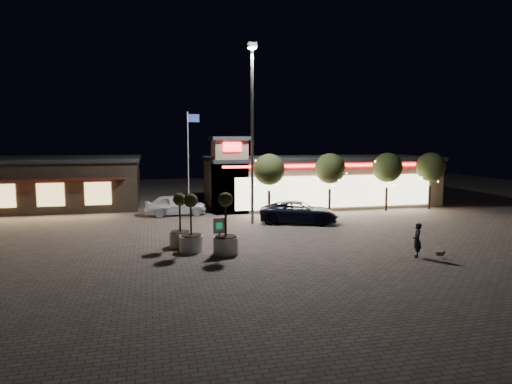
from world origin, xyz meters
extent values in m
plane|color=#6B5F57|center=(0.00, 0.00, 0.00)|extent=(90.00, 90.00, 0.00)
cube|color=tan|center=(10.00, 16.00, 2.00)|extent=(20.00, 8.00, 4.00)
cube|color=#262628|center=(10.00, 16.00, 4.15)|extent=(20.40, 8.40, 0.30)
cube|color=#FFEFBF|center=(10.00, 11.95, 1.60)|extent=(17.00, 0.12, 2.60)
cube|color=red|center=(10.00, 11.92, 3.75)|extent=(19.00, 0.10, 0.18)
cube|color=tan|center=(1.30, 13.30, 2.90)|extent=(2.60, 2.60, 5.80)
cube|color=#262628|center=(1.30, 13.30, 5.95)|extent=(3.00, 3.00, 0.30)
cube|color=red|center=(1.30, 11.95, 5.30)|extent=(1.40, 0.10, 0.70)
cube|color=#382D23|center=(-14.00, 20.00, 2.00)|extent=(16.00, 10.00, 4.00)
cube|color=#262628|center=(-14.00, 20.00, 4.15)|extent=(16.40, 10.40, 0.30)
cube|color=#591E19|center=(-14.00, 14.60, 2.80)|extent=(14.40, 0.80, 0.15)
cube|color=#FAC970|center=(-16.00, 14.95, 1.60)|extent=(2.00, 0.12, 1.80)
cube|color=#FAC970|center=(-12.50, 14.95, 1.60)|extent=(2.00, 0.12, 1.80)
cube|color=#FAC970|center=(-9.00, 14.95, 1.60)|extent=(2.00, 0.12, 1.80)
cylinder|color=gray|center=(2.00, 8.00, 6.00)|extent=(0.20, 0.20, 12.00)
cube|color=gray|center=(2.00, 8.00, 12.20)|extent=(0.60, 0.40, 0.35)
cube|color=white|center=(2.00, 8.00, 12.00)|extent=(0.45, 0.30, 0.08)
cylinder|color=white|center=(-2.00, 13.00, 4.00)|extent=(0.10, 0.10, 8.00)
cube|color=navy|center=(-1.55, 13.00, 7.50)|extent=(0.90, 0.04, 0.60)
cylinder|color=#332319|center=(4.00, 11.00, 0.96)|extent=(0.20, 0.20, 1.92)
sphere|color=#2D3819|center=(4.00, 11.00, 3.58)|extent=(2.42, 2.42, 2.42)
cylinder|color=#332319|center=(9.00, 11.00, 0.96)|extent=(0.20, 0.20, 1.92)
sphere|color=#2D3819|center=(9.00, 11.00, 3.58)|extent=(2.42, 2.42, 2.42)
cylinder|color=#332319|center=(14.00, 11.00, 0.96)|extent=(0.20, 0.20, 1.92)
sphere|color=#2D3819|center=(14.00, 11.00, 3.58)|extent=(2.42, 2.42, 2.42)
cylinder|color=#332319|center=(18.00, 11.00, 0.96)|extent=(0.20, 0.20, 1.92)
sphere|color=#2D3819|center=(18.00, 11.00, 3.58)|extent=(2.42, 2.42, 2.42)
imported|color=black|center=(5.26, 7.45, 0.77)|extent=(6.07, 4.27, 1.54)
imported|color=white|center=(-3.07, 12.69, 0.81)|extent=(4.80, 2.08, 1.61)
imported|color=black|center=(8.08, -2.79, 0.87)|extent=(0.66, 0.75, 1.74)
cube|color=#59514C|center=(9.12, -3.20, 0.22)|extent=(0.37, 0.20, 0.18)
sphere|color=#59514C|center=(9.31, -3.24, 0.29)|extent=(0.16, 0.16, 0.16)
cylinder|color=silver|center=(-3.38, 2.20, 0.41)|extent=(1.22, 1.22, 0.81)
cylinder|color=black|center=(-3.38, 2.20, 0.83)|extent=(1.06, 1.06, 0.06)
cylinder|color=#332319|center=(-3.38, 2.20, 1.78)|extent=(0.10, 0.10, 1.83)
sphere|color=#2D3819|center=(-3.38, 2.20, 2.64)|extent=(0.71, 0.71, 0.71)
cylinder|color=silver|center=(-2.88, 1.03, 0.42)|extent=(1.26, 1.26, 0.84)
cylinder|color=black|center=(-2.88, 1.03, 0.86)|extent=(1.09, 1.09, 0.06)
cylinder|color=#332319|center=(-2.88, 1.03, 1.83)|extent=(0.10, 0.10, 1.89)
sphere|color=#2D3819|center=(-2.88, 1.03, 2.72)|extent=(0.73, 0.73, 0.73)
cylinder|color=silver|center=(-1.17, 0.15, 0.44)|extent=(1.31, 1.31, 0.87)
cylinder|color=black|center=(-1.17, 0.15, 0.89)|extent=(1.13, 1.13, 0.07)
cylinder|color=#332319|center=(-1.17, 0.15, 1.91)|extent=(0.11, 0.11, 1.96)
sphere|color=#2D3819|center=(-1.17, 0.15, 2.83)|extent=(0.76, 0.76, 0.76)
cylinder|color=gray|center=(-1.51, 0.15, 0.57)|extent=(0.08, 0.08, 1.15)
cube|color=white|center=(-1.51, 0.15, 1.48)|extent=(0.62, 0.11, 0.81)
cube|color=#18904D|center=(-1.51, 0.12, 1.48)|extent=(0.33, 0.05, 0.33)
camera|label=1|loc=(-4.90, -22.83, 5.99)|focal=32.00mm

